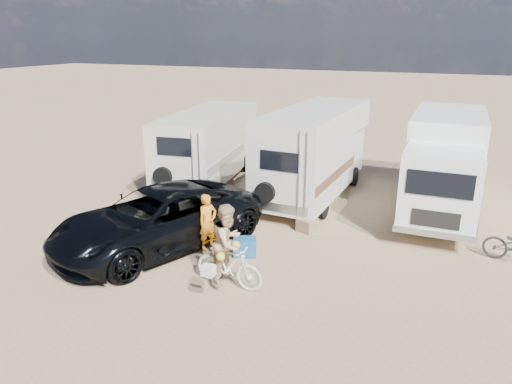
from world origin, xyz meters
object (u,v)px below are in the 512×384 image
at_px(bike_woman, 229,265).
at_px(crate, 307,225).
at_px(dark_suv, 157,219).
at_px(rider_man, 208,228).
at_px(box_truck, 444,166).
at_px(rv_main, 314,154).
at_px(rider_woman, 228,250).
at_px(cooler, 245,247).
at_px(rv_left, 208,148).
at_px(bike_man, 208,239).

relative_size(bike_woman, crate, 3.51).
bearing_deg(dark_suv, rider_man, 28.27).
bearing_deg(bike_woman, crate, -5.72).
height_order(box_truck, rider_man, box_truck).
xyz_separation_m(rv_main, rider_man, (-1.26, -5.79, -0.85)).
xyz_separation_m(rider_woman, cooler, (-0.31, 1.64, -0.70)).
bearing_deg(box_truck, rv_left, 179.96).
bearing_deg(bike_man, cooler, -48.37).
bearing_deg(box_truck, cooler, -129.81).
distance_m(rv_main, rider_man, 5.99).
xyz_separation_m(rv_left, bike_man, (3.14, -5.90, -0.98)).
bearing_deg(dark_suv, rider_woman, 0.36).
xyz_separation_m(rv_main, cooler, (-0.31, -5.49, -1.37)).
relative_size(rider_woman, cooler, 3.07).
relative_size(rv_left, rider_woman, 3.38).
xyz_separation_m(bike_man, rider_man, (0.00, 0.00, 0.33)).
bearing_deg(cooler, rider_woman, -101.44).
relative_size(rv_left, bike_man, 3.88).
distance_m(cooler, crate, 2.50).
height_order(bike_man, rider_woman, rider_woman).
xyz_separation_m(rv_main, box_truck, (4.36, 0.07, -0.01)).
bearing_deg(dark_suv, bike_man, 28.27).
height_order(cooler, crate, cooler).
xyz_separation_m(rider_man, cooler, (0.95, 0.30, -0.52)).
xyz_separation_m(bike_man, cooler, (0.95, 0.30, -0.19)).
bearing_deg(rv_left, dark_suv, -82.78).
height_order(rider_woman, crate, rider_woman).
relative_size(box_truck, rider_woman, 3.63).
distance_m(rv_main, crate, 3.61).
xyz_separation_m(bike_man, bike_woman, (1.26, -1.33, 0.10)).
bearing_deg(dark_suv, bike_woman, 0.36).
relative_size(dark_suv, bike_woman, 3.38).
relative_size(dark_suv, crate, 11.86).
bearing_deg(box_truck, rv_main, -178.84).
xyz_separation_m(rv_main, bike_man, (-1.26, -5.79, -1.19)).
distance_m(rv_main, box_truck, 4.36).
bearing_deg(box_truck, dark_suv, -139.88).
xyz_separation_m(dark_suv, crate, (3.55, 2.67, -0.63)).
relative_size(rv_main, rider_man, 4.28).
distance_m(rv_left, cooler, 7.03).
xyz_separation_m(rider_man, rider_woman, (1.26, -1.33, 0.18)).
bearing_deg(rider_woman, box_truck, -25.92).
distance_m(rv_main, bike_woman, 7.21).
bearing_deg(rider_woman, rv_main, 5.31).
bearing_deg(rider_man, crate, -14.24).
relative_size(rv_main, bike_man, 3.99).
relative_size(cooler, crate, 1.21).
xyz_separation_m(rv_left, rider_woman, (4.40, -7.24, -0.47)).
xyz_separation_m(rv_main, rider_woman, (0.00, -7.12, -0.68)).
bearing_deg(cooler, bike_woman, -101.44).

